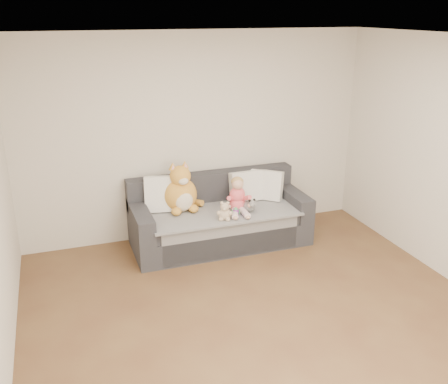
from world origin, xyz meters
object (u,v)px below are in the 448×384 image
toddler (238,197)px  plush_cat (181,192)px  teddy_bear (225,212)px  sippy_cup (236,211)px  sofa (219,220)px

toddler → plush_cat: 0.71m
toddler → teddy_bear: size_ratio=1.92×
toddler → sippy_cup: size_ratio=3.74×
toddler → teddy_bear: (-0.24, -0.21, -0.09)m
teddy_bear → sofa: bearing=104.7°
sippy_cup → sofa: bearing=107.5°
sofa → teddy_bear: 0.47m
teddy_bear → plush_cat: bearing=153.8°
toddler → sofa: bearing=147.1°
plush_cat → teddy_bear: size_ratio=2.76×
sofa → plush_cat: bearing=168.4°
teddy_bear → toddler: bearing=63.7°
sofa → plush_cat: (-0.47, 0.10, 0.40)m
sippy_cup → teddy_bear: bearing=-160.6°
toddler → teddy_bear: 0.33m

